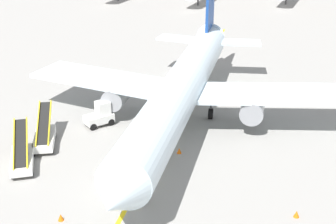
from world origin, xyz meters
TOP-DOWN VIEW (x-y plane):
  - ground_plane at (0.00, 0.00)m, footprint 300.00×300.00m
  - taxi_line_yellow at (-0.31, 5.00)m, footprint 12.28×79.14m
  - airliner at (-0.40, 10.98)m, footprint 28.29×35.28m
  - baggage_tug_near_wing at (-6.74, 7.93)m, footprint 2.42×2.72m
  - belt_loader_forward_hold at (-8.95, 3.11)m, footprint 3.64×4.93m
  - belt_loader_aft_hold at (-8.44, -0.27)m, footprint 3.96×4.78m
  - ground_crew_marshaller at (-0.83, 3.50)m, footprint 0.36×0.24m
  - safety_cone_nose_left at (1.26, 5.84)m, footprint 0.36×0.36m
  - safety_cone_nose_right at (-13.39, 9.57)m, footprint 0.36×0.36m
  - safety_cone_wingtip_left at (10.64, 1.15)m, footprint 0.36×0.36m
  - safety_cone_wingtip_right at (-2.30, -4.52)m, footprint 0.36×0.36m

SIDE VIEW (x-z plane):
  - ground_plane at x=0.00m, z-range 0.00..0.00m
  - taxi_line_yellow at x=-0.31m, z-range 0.00..0.01m
  - safety_cone_nose_left at x=1.26m, z-range 0.00..0.44m
  - safety_cone_nose_right at x=-13.39m, z-range 0.00..0.44m
  - safety_cone_wingtip_left at x=10.64m, z-range 0.00..0.44m
  - safety_cone_wingtip_right at x=-2.30m, z-range 0.00..0.44m
  - belt_loader_forward_hold at x=-8.95m, z-range -0.52..2.07m
  - belt_loader_aft_hold at x=-8.44m, z-range -0.52..2.07m
  - ground_crew_marshaller at x=-0.83m, z-range 0.06..1.76m
  - baggage_tug_near_wing at x=-6.74m, z-range -0.12..1.98m
  - airliner at x=-0.40m, z-range -1.63..8.47m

